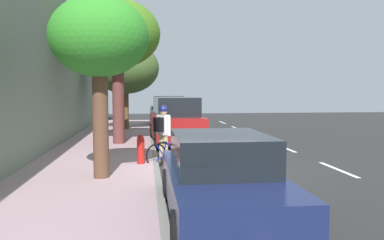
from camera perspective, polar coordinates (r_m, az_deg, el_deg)
name	(u,v)px	position (r m, az deg, el deg)	size (l,w,h in m)	color
ground	(224,168)	(11.37, 4.75, -7.11)	(55.43, 55.43, 0.00)	#2A2A2A
sidewalk	(89,169)	(11.25, -14.94, -6.98)	(3.56, 34.65, 0.15)	#B19099
curb_edge	(156,167)	(11.14, -5.34, -6.96)	(0.16, 34.65, 0.15)	gray
lane_stripe_centre	(307,157)	(13.77, 16.67, -5.26)	(0.14, 31.60, 0.01)	white
lane_stripe_bike_edge	(207,169)	(11.28, 2.21, -7.17)	(0.12, 34.65, 0.01)	white
building_facade	(9,60)	(11.53, -25.38, 7.99)	(0.50, 34.65, 6.14)	gray
parked_pickup_green_nearest	(167,113)	(24.19, -3.66, 1.09)	(2.10, 5.34, 1.95)	#1E512D
parked_suv_red_second	(175,120)	(16.25, -2.46, -0.02)	(2.12, 4.77, 1.99)	maroon
parked_sedan_dark_blue_mid	(220,179)	(6.67, 4.17, -8.66)	(1.86, 4.41, 1.52)	navy
bicycle_at_curb	(171,153)	(11.76, -3.16, -4.86)	(1.53, 0.91, 0.76)	black
cyclist_with_backpack	(163,127)	(12.09, -4.34, -1.08)	(0.53, 0.55, 1.81)	#C6B284
street_tree_near_cyclist	(126,68)	(21.73, -9.78, 7.58)	(3.67, 3.67, 4.80)	brown
street_tree_mid_block	(117,35)	(15.84, -10.95, 12.18)	(3.37, 3.37, 5.69)	brown
street_tree_far_end	(99,40)	(9.59, -13.55, 11.44)	(2.34, 2.34, 4.33)	brown
fire_hydrant	(141,149)	(11.26, -7.58, -4.27)	(0.22, 0.22, 0.84)	red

